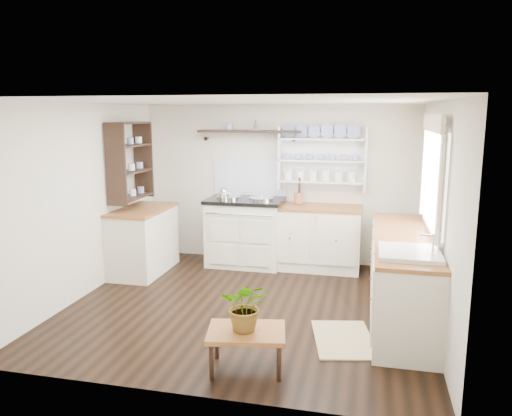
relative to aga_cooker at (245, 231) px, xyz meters
name	(u,v)px	position (x,y,z in m)	size (l,w,h in m)	color
floor	(247,306)	(0.41, -1.57, -0.49)	(4.00, 3.80, 0.01)	black
wall_back	(278,184)	(0.41, 0.33, 0.66)	(4.00, 0.02, 2.30)	beige
wall_right	(437,216)	(2.41, -1.57, 0.66)	(0.02, 3.80, 2.30)	beige
wall_left	(84,201)	(-1.59, -1.57, 0.66)	(0.02, 3.80, 2.30)	beige
ceiling	(246,101)	(0.41, -1.57, 1.81)	(4.00, 3.80, 0.01)	white
window	(433,173)	(2.36, -1.42, 1.07)	(0.08, 1.55, 1.22)	white
aga_cooker	(245,231)	(0.00, 0.00, 0.00)	(1.09, 0.75, 1.00)	silver
back_cabinets	(315,237)	(1.01, 0.03, -0.03)	(1.27, 0.63, 0.90)	silver
right_cabinets	(402,275)	(2.11, -1.47, -0.03)	(0.62, 2.43, 0.90)	silver
belfast_sink	(409,265)	(2.11, -2.22, 0.31)	(0.55, 0.60, 0.45)	white
left_cabinets	(143,240)	(-1.29, -0.67, -0.03)	(0.62, 1.13, 0.90)	silver
plate_rack	(323,158)	(1.06, 0.29, 1.06)	(1.20, 0.22, 0.90)	white
high_shelf	(249,132)	(0.01, 0.21, 1.41)	(1.50, 0.29, 0.16)	black
left_shelving	(130,161)	(-1.43, -0.67, 1.06)	(0.28, 0.80, 1.05)	black
kettle	(224,195)	(-0.28, -0.12, 0.54)	(0.16, 0.16, 0.20)	silver
utensil_crock	(299,198)	(0.76, 0.11, 0.49)	(0.13, 0.13, 0.15)	#9C5339
center_table	(246,335)	(0.76, -2.97, -0.18)	(0.73, 0.58, 0.36)	brown
potted_plant	(246,306)	(0.76, -2.97, 0.08)	(0.40, 0.35, 0.44)	#3F7233
floor_rug	(343,339)	(1.55, -2.22, -0.49)	(0.55, 0.85, 0.02)	#8C7351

